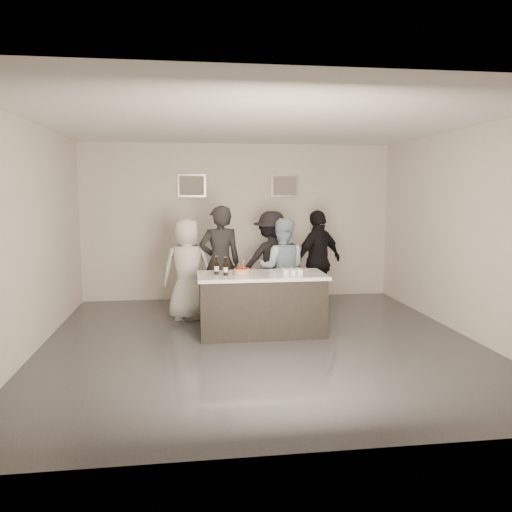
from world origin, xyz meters
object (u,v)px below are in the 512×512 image
object	(u,v)px
person_guest_left	(188,269)
beer_bottle_a	(216,265)
cake	(242,272)
person_guest_right	(318,261)
person_main_blue	(282,268)
person_main_black	(220,263)
person_guest_back	(272,261)
beer_bottle_b	(226,266)
bar_counter	(261,304)

from	to	relation	value
person_guest_left	beer_bottle_a	bearing A→B (deg)	116.73
cake	person_guest_left	distance (m)	1.32
cake	person_guest_right	bearing A→B (deg)	41.73
cake	person_main_blue	bearing A→B (deg)	51.31
person_main_black	person_guest_back	xyz separation A→B (m)	(0.94, 0.51, -0.06)
person_main_blue	person_guest_left	size ratio (longest dim) A/B	1.00
cake	person_guest_back	xyz separation A→B (m)	(0.69, 1.52, -0.06)
beer_bottle_b	person_main_blue	xyz separation A→B (m)	(1.01, 0.99, -0.20)
person_guest_right	person_guest_left	bearing A→B (deg)	-25.02
beer_bottle_b	person_main_black	size ratio (longest dim) A/B	0.14
bar_counter	beer_bottle_b	xyz separation A→B (m)	(-0.53, -0.08, 0.58)
beer_bottle_a	person_guest_back	bearing A→B (deg)	53.57
person_main_blue	cake	bearing A→B (deg)	64.28
bar_counter	cake	bearing A→B (deg)	-169.36
bar_counter	person_main_black	bearing A→B (deg)	119.61
bar_counter	person_main_blue	size ratio (longest dim) A/B	1.12
person_main_blue	person_guest_back	distance (m)	0.56
beer_bottle_a	person_main_blue	xyz separation A→B (m)	(1.13, 0.87, -0.20)
bar_counter	person_guest_back	xyz separation A→B (m)	(0.40, 1.46, 0.42)
beer_bottle_b	person_guest_left	xyz separation A→B (m)	(-0.54, 1.09, -0.20)
beer_bottle_b	person_main_black	distance (m)	1.04
cake	person_guest_back	bearing A→B (deg)	65.44
person_main_black	beer_bottle_b	bearing A→B (deg)	83.21
cake	person_guest_back	world-z (taller)	person_guest_back
bar_counter	person_main_black	xyz separation A→B (m)	(-0.54, 0.95, 0.48)
cake	person_main_black	distance (m)	1.04
person_guest_right	person_guest_back	size ratio (longest dim) A/B	1.01
beer_bottle_a	person_main_blue	bearing A→B (deg)	37.61
person_guest_back	beer_bottle_a	bearing A→B (deg)	49.65
beer_bottle_a	person_guest_back	xyz separation A→B (m)	(1.05, 1.42, -0.16)
beer_bottle_a	bar_counter	bearing A→B (deg)	-3.44
person_main_black	cake	bearing A→B (deg)	96.19
person_main_blue	beer_bottle_a	bearing A→B (deg)	50.58
cake	person_main_blue	distance (m)	1.24
person_main_blue	person_guest_back	world-z (taller)	person_guest_back
person_main_black	beer_bottle_a	bearing A→B (deg)	75.63
beer_bottle_a	person_guest_right	bearing A→B (deg)	33.71
beer_bottle_a	person_guest_left	bearing A→B (deg)	113.27
person_main_blue	beer_bottle_b	bearing A→B (deg)	57.39
person_main_blue	person_guest_right	size ratio (longest dim) A/B	0.94
bar_counter	cake	world-z (taller)	cake
beer_bottle_b	person_guest_back	size ratio (longest dim) A/B	0.15
cake	person_main_black	world-z (taller)	person_main_black
beer_bottle_b	person_guest_back	distance (m)	1.80
person_guest_left	person_guest_back	distance (m)	1.54
cake	person_guest_left	world-z (taller)	person_guest_left
person_guest_right	beer_bottle_b	bearing A→B (deg)	6.61
bar_counter	person_guest_right	size ratio (longest dim) A/B	1.05
person_main_blue	person_guest_right	bearing A→B (deg)	-140.38
person_main_black	person_guest_left	distance (m)	0.54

